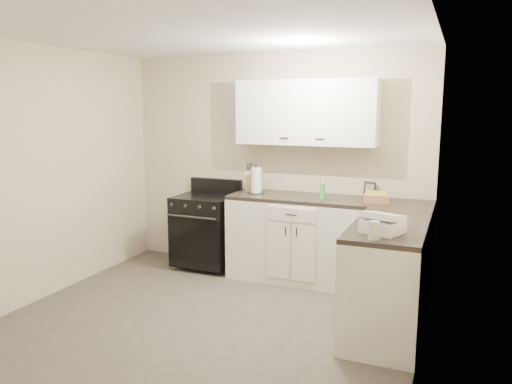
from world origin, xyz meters
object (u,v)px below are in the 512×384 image
at_px(paper_towel, 256,181).
at_px(wicker_basket, 377,199).
at_px(stove, 205,230).
at_px(knife_block, 250,181).
at_px(countertop_grill, 382,226).

bearing_deg(paper_towel, wicker_basket, -1.81).
distance_m(stove, knife_block, 0.80).
height_order(paper_towel, countertop_grill, paper_towel).
xyz_separation_m(knife_block, countertop_grill, (1.71, -1.39, -0.07)).
bearing_deg(countertop_grill, wicker_basket, 122.55).
xyz_separation_m(paper_towel, wicker_basket, (1.35, -0.04, -0.10)).
relative_size(stove, countertop_grill, 2.97).
bearing_deg(countertop_grill, paper_towel, 162.98).
distance_m(wicker_basket, countertop_grill, 1.25).
xyz_separation_m(stove, wicker_basket, (1.99, -0.03, 0.52)).
height_order(paper_towel, wicker_basket, paper_towel).
bearing_deg(countertop_grill, knife_block, 162.66).
relative_size(knife_block, countertop_grill, 0.85).
distance_m(stove, countertop_grill, 2.61).
relative_size(wicker_basket, countertop_grill, 0.93).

